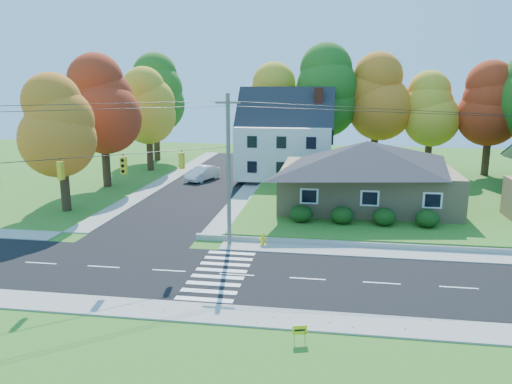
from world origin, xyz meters
TOP-DOWN VIEW (x-y plane):
  - ground at (0.00, 0.00)m, footprint 120.00×120.00m
  - road_main at (0.00, 0.00)m, footprint 90.00×8.00m
  - road_cross at (-8.00, 26.00)m, footprint 8.00×44.00m
  - sidewalk_north at (0.00, 5.00)m, footprint 90.00×2.00m
  - sidewalk_south at (0.00, -5.00)m, footprint 90.00×2.00m
  - lawn at (13.00, 21.00)m, footprint 30.00×30.00m
  - ranch_house at (8.00, 16.00)m, footprint 14.60×10.60m
  - colonial_house at (0.04, 28.00)m, footprint 10.40×8.40m
  - hedge_row at (7.50, 9.80)m, footprint 10.70×1.70m
  - traffic_infrastructure at (-0.15, 1.35)m, footprint 38.10×10.66m
  - tree_lot_0 at (-2.00, 34.00)m, footprint 6.72×6.72m
  - tree_lot_1 at (4.00, 33.00)m, footprint 7.84×7.84m
  - tree_lot_2 at (10.00, 34.00)m, footprint 7.28×7.28m
  - tree_lot_3 at (16.00, 33.00)m, footprint 6.16×6.16m
  - tree_lot_4 at (22.00, 32.00)m, footprint 6.72×6.72m
  - tree_west_0 at (-17.00, 12.00)m, footprint 6.16×6.16m
  - tree_west_1 at (-18.00, 22.00)m, footprint 7.28×7.28m
  - tree_west_2 at (-17.00, 32.00)m, footprint 6.72×6.72m
  - tree_west_3 at (-19.00, 40.00)m, footprint 7.84×7.84m
  - white_car at (-8.96, 26.54)m, footprint 3.19×5.08m
  - fire_hydrant at (0.73, 5.37)m, footprint 0.48×0.37m
  - yard_sign at (4.03, -6.95)m, footprint 0.60×0.20m

SIDE VIEW (x-z plane):
  - ground at x=0.00m, z-range 0.00..0.00m
  - road_main at x=0.00m, z-range 0.00..0.02m
  - road_cross at x=-8.00m, z-range 0.00..0.02m
  - sidewalk_north at x=0.00m, z-range 0.00..0.08m
  - sidewalk_south at x=0.00m, z-range 0.00..0.08m
  - lawn at x=13.00m, z-range 0.00..0.50m
  - fire_hydrant at x=0.73m, z-range -0.02..0.82m
  - yard_sign at x=4.03m, z-range 0.17..0.94m
  - white_car at x=-8.96m, z-range 0.02..1.60m
  - hedge_row at x=7.50m, z-range 0.50..1.77m
  - ranch_house at x=8.00m, z-range 0.57..5.97m
  - colonial_house at x=0.04m, z-range -0.22..9.38m
  - traffic_infrastructure at x=-0.15m, z-range 0.15..10.15m
  - tree_west_0 at x=-17.00m, z-range 1.42..12.89m
  - tree_lot_3 at x=16.00m, z-range 1.92..13.39m
  - tree_west_2 at x=-17.00m, z-range 1.55..14.06m
  - tree_lot_0 at x=-2.00m, z-range 2.05..14.56m
  - tree_lot_4 at x=22.00m, z-range 2.05..14.56m
  - tree_west_1 at x=-18.00m, z-range 1.68..15.24m
  - tree_lot_2 at x=10.00m, z-range 2.18..15.74m
  - tree_west_3 at x=-19.00m, z-range 1.81..16.41m
  - tree_lot_1 at x=4.00m, z-range 2.31..16.91m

